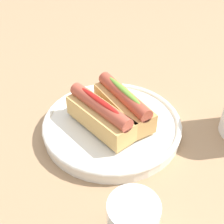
# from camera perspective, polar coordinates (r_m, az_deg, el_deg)

# --- Properties ---
(ground_plane) EXTENTS (2.40, 2.40, 0.00)m
(ground_plane) POSITION_cam_1_polar(r_m,az_deg,el_deg) (0.60, 0.74, -4.12)
(ground_plane) COLOR #9E7A56
(serving_bowl) EXTENTS (0.27, 0.27, 0.03)m
(serving_bowl) POSITION_cam_1_polar(r_m,az_deg,el_deg) (0.60, -0.00, -2.48)
(serving_bowl) COLOR silver
(serving_bowl) RESTS_ON ground_plane
(hotdog_front) EXTENTS (0.16, 0.11, 0.06)m
(hotdog_front) POSITION_cam_1_polar(r_m,az_deg,el_deg) (0.56, -2.30, -0.37)
(hotdog_front) COLOR tan
(hotdog_front) RESTS_ON serving_bowl
(hotdog_back) EXTENTS (0.16, 0.09, 0.06)m
(hotdog_back) POSITION_cam_1_polar(r_m,az_deg,el_deg) (0.59, 2.20, 1.56)
(hotdog_back) COLOR tan
(hotdog_back) RESTS_ON serving_bowl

